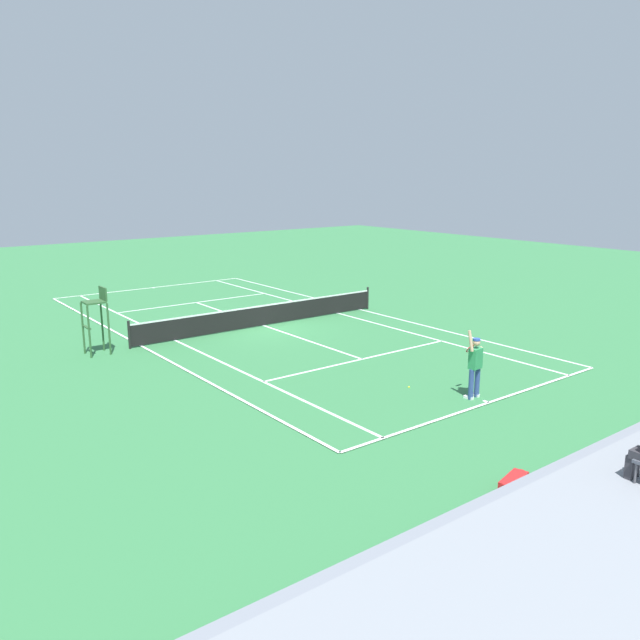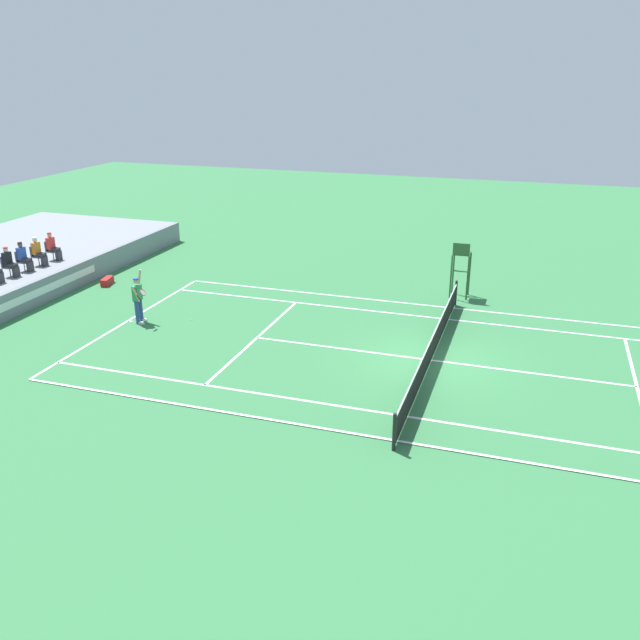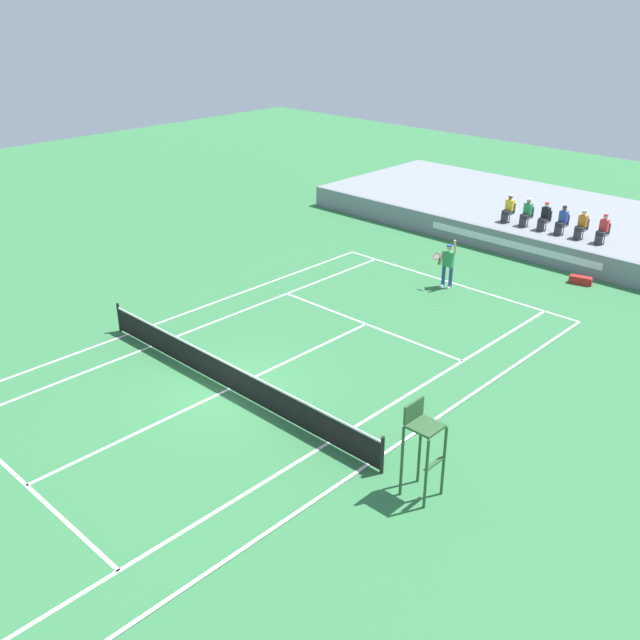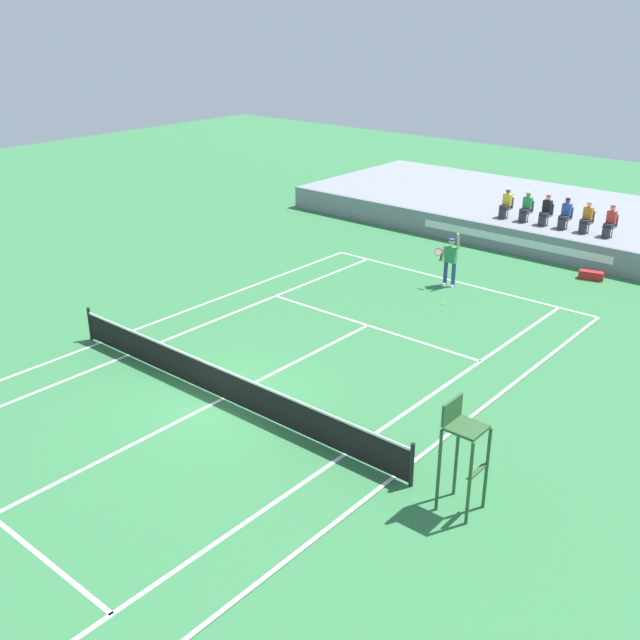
% 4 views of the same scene
% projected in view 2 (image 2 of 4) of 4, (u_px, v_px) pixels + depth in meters
% --- Properties ---
extents(ground_plane, '(80.00, 80.00, 0.00)m').
position_uv_depth(ground_plane, '(431.00, 361.00, 22.63)').
color(ground_plane, '#337542').
extents(court, '(11.08, 23.88, 0.03)m').
position_uv_depth(court, '(431.00, 361.00, 22.63)').
color(court, '#337542').
rests_on(court, ground).
extents(net, '(11.98, 0.10, 1.07)m').
position_uv_depth(net, '(432.00, 347.00, 22.45)').
color(net, black).
rests_on(net, ground).
extents(barrier_wall, '(24.26, 0.25, 1.06)m').
position_uv_depth(barrier_wall, '(28.00, 297.00, 27.30)').
color(barrier_wall, gray).
rests_on(barrier_wall, ground).
extents(spectator_seated_2, '(0.44, 0.60, 1.27)m').
position_uv_depth(spectator_seated_2, '(9.00, 262.00, 27.92)').
color(spectator_seated_2, '#474C56').
rests_on(spectator_seated_2, bleacher_platform).
extents(spectator_seated_3, '(0.44, 0.60, 1.27)m').
position_uv_depth(spectator_seated_3, '(24.00, 257.00, 28.67)').
color(spectator_seated_3, '#474C56').
rests_on(spectator_seated_3, bleacher_platform).
extents(spectator_seated_4, '(0.44, 0.60, 1.27)m').
position_uv_depth(spectator_seated_4, '(38.00, 252.00, 29.47)').
color(spectator_seated_4, '#474C56').
rests_on(spectator_seated_4, bleacher_platform).
extents(spectator_seated_5, '(0.44, 0.60, 1.27)m').
position_uv_depth(spectator_seated_5, '(53.00, 247.00, 30.32)').
color(spectator_seated_5, '#474C56').
rests_on(spectator_seated_5, bleacher_platform).
extents(tennis_player, '(0.75, 0.69, 2.08)m').
position_uv_depth(tennis_player, '(138.00, 299.00, 25.65)').
color(tennis_player, navy).
rests_on(tennis_player, ground).
extents(tennis_ball, '(0.07, 0.07, 0.07)m').
position_uv_depth(tennis_ball, '(192.00, 320.00, 26.21)').
color(tennis_ball, '#D1E533').
rests_on(tennis_ball, ground).
extents(umpire_chair, '(0.77, 0.77, 2.44)m').
position_uv_depth(umpire_chair, '(461.00, 262.00, 28.37)').
color(umpire_chair, '#2D562D').
rests_on(umpire_chair, ground).
extents(equipment_bag, '(0.95, 0.52, 0.32)m').
position_uv_depth(equipment_bag, '(107.00, 281.00, 30.50)').
color(equipment_bag, red).
rests_on(equipment_bag, ground).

